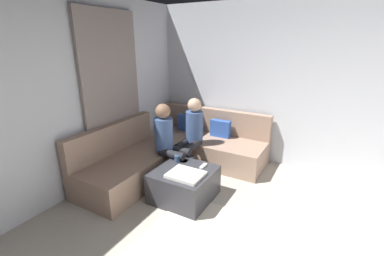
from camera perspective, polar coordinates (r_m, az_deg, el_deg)
The scene contains 10 objects.
wall_back at distance 4.55m, azimuth 27.18°, elevation 7.35°, with size 6.00×0.12×2.70m, color silver.
wall_left at distance 3.55m, azimuth -33.28°, elevation 3.66°, with size 0.12×6.00×2.70m, color silver.
curtain_panel at distance 4.22m, azimuth -16.84°, elevation 6.48°, with size 0.06×1.10×2.50m, color gray.
sectional_couch at distance 4.48m, azimuth -3.48°, elevation -5.14°, with size 2.10×2.55×0.87m.
ottoman at distance 3.67m, azimuth -1.74°, elevation -12.06°, with size 0.76×0.76×0.42m, color #333338.
folded_blanket at distance 3.42m, azimuth -1.37°, elevation -10.06°, with size 0.44×0.36×0.04m, color white.
coffee_mug at distance 3.78m, azimuth -3.24°, elevation -6.64°, with size 0.08×0.08×0.10m, color #334C72.
game_remote at distance 3.65m, azimuth 2.47°, elevation -8.23°, with size 0.05×0.15×0.02m, color white.
person_on_couch_back at distance 4.25m, azimuth -0.13°, elevation -0.95°, with size 0.30×0.60×1.20m.
person_on_couch_side at distance 3.95m, azimuth -4.96°, elevation -2.60°, with size 0.60×0.30×1.20m.
Camera 1 is at (0.16, -1.55, 2.08)m, focal length 24.60 mm.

